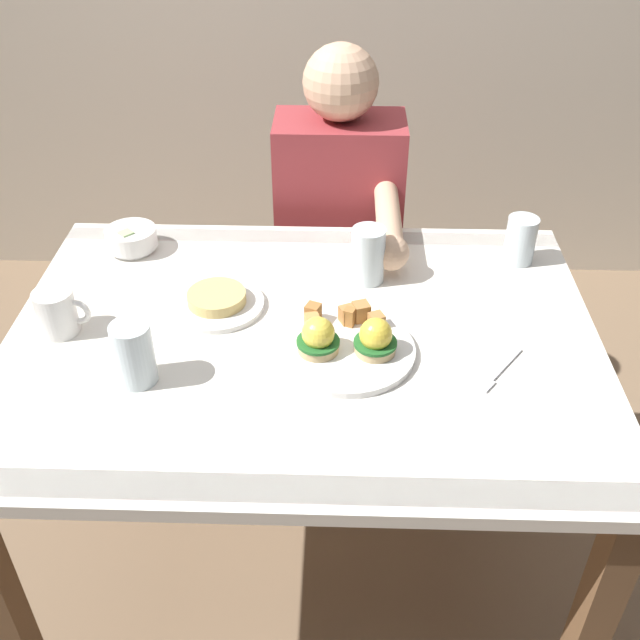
% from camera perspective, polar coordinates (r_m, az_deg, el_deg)
% --- Properties ---
extents(ground_plane, '(6.00, 6.00, 0.00)m').
position_cam_1_polar(ground_plane, '(2.03, -1.05, -17.99)').
color(ground_plane, '#7F664C').
extents(dining_table, '(1.20, 0.90, 0.74)m').
position_cam_1_polar(dining_table, '(1.56, -1.31, -4.30)').
color(dining_table, white).
rests_on(dining_table, ground_plane).
extents(eggs_benedict_plate, '(0.27, 0.27, 0.09)m').
position_cam_1_polar(eggs_benedict_plate, '(1.44, 2.04, -1.72)').
color(eggs_benedict_plate, white).
rests_on(eggs_benedict_plate, dining_table).
extents(fruit_bowl, '(0.12, 0.12, 0.06)m').
position_cam_1_polar(fruit_bowl, '(1.82, -14.33, 6.08)').
color(fruit_bowl, white).
rests_on(fruit_bowl, dining_table).
extents(coffee_mug, '(0.11, 0.08, 0.09)m').
position_cam_1_polar(coffee_mug, '(1.57, -19.53, 0.76)').
color(coffee_mug, white).
rests_on(coffee_mug, dining_table).
extents(fork, '(0.11, 0.13, 0.00)m').
position_cam_1_polar(fork, '(1.44, 13.53, -3.90)').
color(fork, silver).
rests_on(fork, dining_table).
extents(water_glass_near, '(0.07, 0.07, 0.12)m').
position_cam_1_polar(water_glass_near, '(1.40, -14.09, -2.80)').
color(water_glass_near, silver).
rests_on(water_glass_near, dining_table).
extents(water_glass_far, '(0.07, 0.07, 0.13)m').
position_cam_1_polar(water_glass_far, '(1.64, 3.71, 4.73)').
color(water_glass_far, silver).
rests_on(water_glass_far, dining_table).
extents(water_glass_extra, '(0.07, 0.07, 0.11)m').
position_cam_1_polar(water_glass_extra, '(1.77, 15.14, 5.74)').
color(water_glass_extra, silver).
rests_on(water_glass_extra, dining_table).
extents(side_plate, '(0.20, 0.20, 0.04)m').
position_cam_1_polar(side_plate, '(1.59, -7.93, 1.43)').
color(side_plate, white).
rests_on(side_plate, dining_table).
extents(diner_person, '(0.34, 0.54, 1.14)m').
position_cam_1_polar(diner_person, '(2.05, 1.52, 7.01)').
color(diner_person, '#33333D').
rests_on(diner_person, ground_plane).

